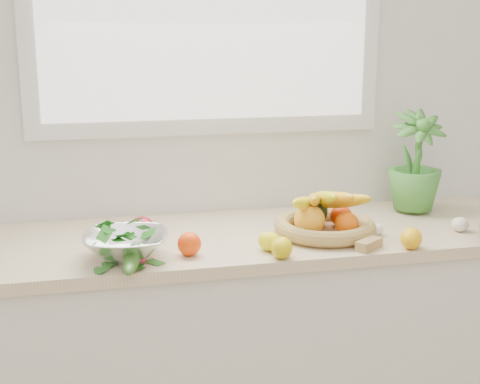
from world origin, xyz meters
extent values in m
cube|color=white|center=(0.00, 2.25, 1.35)|extent=(4.50, 0.02, 2.70)
cube|color=silver|center=(0.00, 1.95, 0.43)|extent=(2.20, 0.58, 0.86)
cube|color=beige|center=(0.00, 1.95, 0.88)|extent=(2.24, 0.62, 0.04)
sphere|color=#FF4308|center=(-0.15, 1.76, 0.94)|extent=(0.08, 0.08, 0.07)
ellipsoid|color=#D7BC0B|center=(0.12, 1.67, 0.93)|extent=(0.08, 0.10, 0.07)
ellipsoid|color=#FFB70D|center=(0.55, 1.67, 0.93)|extent=(0.10, 0.11, 0.07)
ellipsoid|color=#EFEB0D|center=(0.10, 1.75, 0.93)|extent=(0.10, 0.10, 0.06)
sphere|color=#AC0D21|center=(-0.28, 1.92, 0.94)|extent=(0.12, 0.12, 0.09)
cube|color=tan|center=(0.42, 1.69, 0.92)|extent=(0.11, 0.09, 0.03)
ellipsoid|color=white|center=(0.50, 1.82, 0.92)|extent=(0.06, 0.06, 0.04)
ellipsoid|color=beige|center=(0.44, 1.92, 0.92)|extent=(0.05, 0.05, 0.04)
ellipsoid|color=white|center=(0.80, 1.80, 0.92)|extent=(0.08, 0.08, 0.05)
ellipsoid|color=#235E1B|center=(-0.33, 1.71, 0.92)|extent=(0.09, 0.27, 0.05)
sphere|color=#D61A47|center=(-0.30, 1.71, 0.92)|extent=(0.03, 0.03, 0.03)
imported|color=#428F34|center=(0.76, 2.07, 1.10)|extent=(0.21, 0.21, 0.37)
cylinder|color=#B3824F|center=(0.33, 1.87, 0.91)|extent=(0.30, 0.30, 0.01)
torus|color=tan|center=(0.33, 1.87, 0.93)|extent=(0.35, 0.35, 0.05)
sphere|color=#FFA71F|center=(0.27, 1.84, 0.96)|extent=(0.10, 0.10, 0.10)
sphere|color=#F86307|center=(0.39, 1.81, 0.95)|extent=(0.08, 0.08, 0.08)
sphere|color=red|center=(0.41, 1.91, 0.95)|extent=(0.08, 0.08, 0.08)
ellipsoid|color=black|center=(0.32, 1.94, 0.96)|extent=(0.09, 0.09, 0.11)
ellipsoid|color=#FFF415|center=(0.26, 1.86, 1.02)|extent=(0.17, 0.20, 0.10)
ellipsoid|color=#EAA813|center=(0.29, 1.86, 1.03)|extent=(0.11, 0.23, 0.10)
ellipsoid|color=yellow|center=(0.32, 1.86, 1.03)|extent=(0.04, 0.23, 0.10)
ellipsoid|color=#FFB015|center=(0.35, 1.86, 1.03)|extent=(0.11, 0.23, 0.10)
ellipsoid|color=gold|center=(0.39, 1.86, 1.02)|extent=(0.17, 0.21, 0.10)
cylinder|color=silver|center=(-0.34, 1.77, 0.91)|extent=(0.11, 0.11, 0.02)
imported|color=white|center=(-0.34, 1.77, 0.95)|extent=(0.29, 0.29, 0.06)
ellipsoid|color=#2F701C|center=(-0.34, 1.77, 0.99)|extent=(0.21, 0.21, 0.08)
camera|label=1|loc=(-0.43, -0.18, 1.58)|focal=50.00mm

